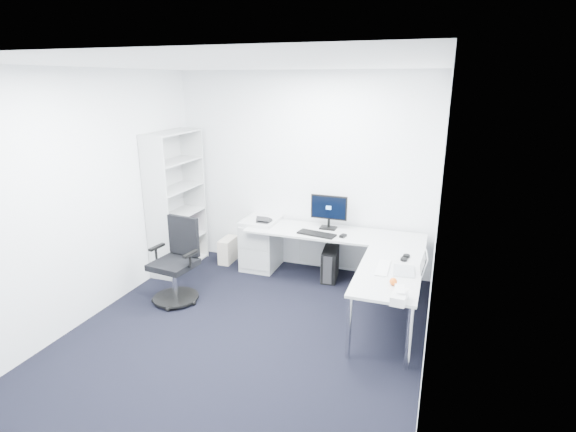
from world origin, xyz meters
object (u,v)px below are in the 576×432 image
(l_desk, at_px, (327,266))
(bookshelf, at_px, (176,202))
(laptop, at_px, (405,262))
(task_chair, at_px, (173,262))
(monitor, at_px, (329,212))

(l_desk, bearing_deg, bookshelf, 178.68)
(laptop, bearing_deg, task_chair, 179.37)
(l_desk, bearing_deg, laptop, -34.11)
(task_chair, distance_m, laptop, 2.66)
(l_desk, relative_size, monitor, 4.74)
(l_desk, height_order, laptop, laptop)
(task_chair, relative_size, laptop, 3.22)
(bookshelf, bearing_deg, laptop, -12.72)
(l_desk, distance_m, bookshelf, 2.26)
(l_desk, distance_m, monitor, 0.73)
(bookshelf, bearing_deg, task_chair, -60.84)
(bookshelf, height_order, task_chair, bookshelf)
(bookshelf, xyz_separation_m, task_chair, (0.52, -0.93, -0.46))
(task_chair, bearing_deg, l_desk, 34.61)
(l_desk, relative_size, task_chair, 2.29)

